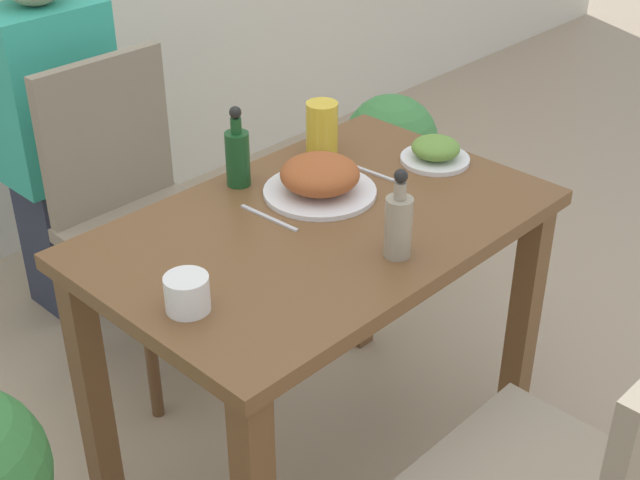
{
  "coord_description": "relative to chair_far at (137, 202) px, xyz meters",
  "views": [
    {
      "loc": [
        -1.21,
        -1.17,
        1.68
      ],
      "look_at": [
        0.0,
        0.0,
        0.67
      ],
      "focal_mm": 50.0,
      "sensor_mm": 36.0,
      "label": 1
    }
  ],
  "objects": [
    {
      "name": "chair_far",
      "position": [
        0.0,
        0.0,
        0.0
      ],
      "size": [
        0.42,
        0.42,
        0.89
      ],
      "color": "gray",
      "rests_on": "ground_plane"
    },
    {
      "name": "person_figure",
      "position": [
        0.01,
        0.39,
        0.08
      ],
      "size": [
        0.34,
        0.22,
        1.17
      ],
      "color": "#2D3347",
      "rests_on": "ground_plane"
    },
    {
      "name": "spoon_utensil",
      "position": [
        0.24,
        -0.63,
        0.23
      ],
      "size": [
        0.02,
        0.16,
        0.0
      ],
      "rotation": [
        0.0,
        0.0,
        1.64
      ],
      "color": "silver",
      "rests_on": "dining_table"
    },
    {
      "name": "side_plate",
      "position": [
        0.4,
        -0.71,
        0.25
      ],
      "size": [
        0.17,
        0.17,
        0.06
      ],
      "color": "white",
      "rests_on": "dining_table"
    },
    {
      "name": "potted_plant_right",
      "position": [
        0.82,
        -0.23,
        -0.11
      ],
      "size": [
        0.3,
        0.3,
        0.64
      ],
      "color": "brown",
      "rests_on": "ground_plane"
    },
    {
      "name": "sauce_bottle",
      "position": [
        -0.01,
        -0.46,
        0.3
      ],
      "size": [
        0.06,
        0.06,
        0.19
      ],
      "color": "#194C23",
      "rests_on": "dining_table"
    },
    {
      "name": "dining_table",
      "position": [
        -0.0,
        -0.71,
        0.1
      ],
      "size": [
        1.01,
        0.65,
        0.72
      ],
      "color": "brown",
      "rests_on": "ground_plane"
    },
    {
      "name": "drink_cup",
      "position": [
        -0.41,
        -0.77,
        0.26
      ],
      "size": [
        0.08,
        0.08,
        0.07
      ],
      "color": "white",
      "rests_on": "dining_table"
    },
    {
      "name": "ground_plane",
      "position": [
        -0.0,
        -0.71,
        -0.5
      ],
      "size": [
        16.0,
        16.0,
        0.0
      ],
      "primitive_type": "plane",
      "color": "tan"
    },
    {
      "name": "food_plate",
      "position": [
        0.08,
        -0.63,
        0.27
      ],
      "size": [
        0.26,
        0.26,
        0.09
      ],
      "color": "white",
      "rests_on": "dining_table"
    },
    {
      "name": "fork_utensil",
      "position": [
        -0.08,
        -0.63,
        0.23
      ],
      "size": [
        0.02,
        0.17,
        0.0
      ],
      "rotation": [
        0.0,
        0.0,
        1.62
      ],
      "color": "silver",
      "rests_on": "dining_table"
    },
    {
      "name": "condiment_bottle",
      "position": [
        0.0,
        -0.92,
        0.3
      ],
      "size": [
        0.06,
        0.06,
        0.19
      ],
      "color": "gray",
      "rests_on": "dining_table"
    },
    {
      "name": "juice_glass",
      "position": [
        0.24,
        -0.48,
        0.29
      ],
      "size": [
        0.08,
        0.08,
        0.14
      ],
      "color": "gold",
      "rests_on": "dining_table"
    }
  ]
}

